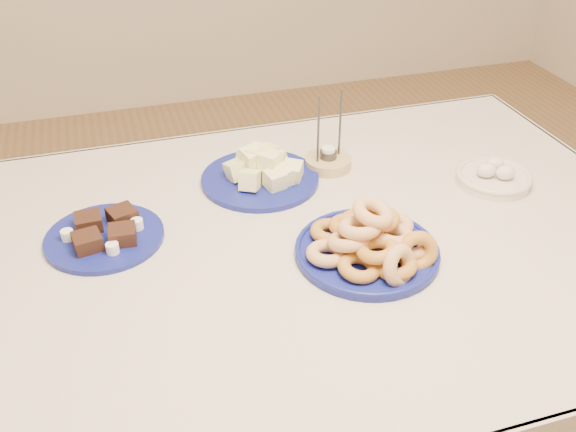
% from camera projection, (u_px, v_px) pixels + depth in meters
% --- Properties ---
extents(dining_table, '(1.71, 1.11, 0.75)m').
position_uv_depth(dining_table, '(281.00, 282.00, 1.40)').
color(dining_table, brown).
rests_on(dining_table, ground).
extents(donut_platter, '(0.38, 0.38, 0.13)m').
position_uv_depth(donut_platter, '(370.00, 244.00, 1.28)').
color(donut_platter, navy).
rests_on(donut_platter, dining_table).
extents(melon_plate, '(0.32, 0.32, 0.10)m').
position_uv_depth(melon_plate, '(262.00, 172.00, 1.53)').
color(melon_plate, navy).
rests_on(melon_plate, dining_table).
extents(brownie_plate, '(0.29, 0.29, 0.04)m').
position_uv_depth(brownie_plate, '(105.00, 234.00, 1.34)').
color(brownie_plate, navy).
rests_on(brownie_plate, dining_table).
extents(candle_holder, '(0.15, 0.15, 0.19)m').
position_uv_depth(candle_holder, '(328.00, 161.00, 1.60)').
color(candle_holder, tan).
rests_on(candle_holder, dining_table).
extents(egg_bowl, '(0.22, 0.22, 0.06)m').
position_uv_depth(egg_bowl, '(494.00, 177.00, 1.53)').
color(egg_bowl, beige).
rests_on(egg_bowl, dining_table).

